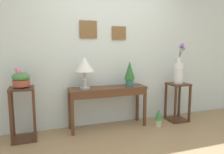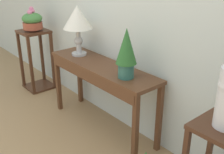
{
  "view_description": "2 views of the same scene",
  "coord_description": "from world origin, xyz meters",
  "px_view_note": "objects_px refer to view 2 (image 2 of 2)",
  "views": [
    {
      "loc": [
        -1.19,
        -2.23,
        1.43
      ],
      "look_at": [
        0.01,
        1.19,
        0.91
      ],
      "focal_mm": 34.76,
      "sensor_mm": 36.0,
      "label": 1
    },
    {
      "loc": [
        2.0,
        -0.34,
        1.7
      ],
      "look_at": [
        0.11,
        1.26,
        0.64
      ],
      "focal_mm": 44.92,
      "sensor_mm": 36.0,
      "label": 2
    }
  ],
  "objects_px": {
    "table_lamp": "(78,20)",
    "pedestal_stand_left": "(37,60)",
    "console_table": "(100,75)",
    "potted_plant_on_console": "(126,51)",
    "planter_bowl_wide_left": "(32,21)"
  },
  "relations": [
    {
      "from": "table_lamp",
      "to": "planter_bowl_wide_left",
      "type": "xyz_separation_m",
      "value": [
        -0.97,
        -0.06,
        -0.16
      ]
    },
    {
      "from": "potted_plant_on_console",
      "to": "pedestal_stand_left",
      "type": "relative_size",
      "value": 0.54
    },
    {
      "from": "potted_plant_on_console",
      "to": "planter_bowl_wide_left",
      "type": "xyz_separation_m",
      "value": [
        -1.76,
        -0.02,
        -0.02
      ]
    },
    {
      "from": "table_lamp",
      "to": "planter_bowl_wide_left",
      "type": "distance_m",
      "value": 0.99
    },
    {
      "from": "potted_plant_on_console",
      "to": "table_lamp",
      "type": "bearing_deg",
      "value": 177.29
    },
    {
      "from": "table_lamp",
      "to": "pedestal_stand_left",
      "type": "height_order",
      "value": "table_lamp"
    },
    {
      "from": "table_lamp",
      "to": "potted_plant_on_console",
      "type": "bearing_deg",
      "value": -2.71
    },
    {
      "from": "console_table",
      "to": "table_lamp",
      "type": "relative_size",
      "value": 2.55
    },
    {
      "from": "pedestal_stand_left",
      "to": "planter_bowl_wide_left",
      "type": "xyz_separation_m",
      "value": [
        -0.0,
        0.0,
        0.54
      ]
    },
    {
      "from": "table_lamp",
      "to": "pedestal_stand_left",
      "type": "distance_m",
      "value": 1.2
    },
    {
      "from": "potted_plant_on_console",
      "to": "pedestal_stand_left",
      "type": "height_order",
      "value": "potted_plant_on_console"
    },
    {
      "from": "console_table",
      "to": "potted_plant_on_console",
      "type": "distance_m",
      "value": 0.52
    },
    {
      "from": "table_lamp",
      "to": "potted_plant_on_console",
      "type": "height_order",
      "value": "table_lamp"
    },
    {
      "from": "table_lamp",
      "to": "pedestal_stand_left",
      "type": "xyz_separation_m",
      "value": [
        -0.97,
        -0.06,
        -0.7
      ]
    },
    {
      "from": "pedestal_stand_left",
      "to": "planter_bowl_wide_left",
      "type": "relative_size",
      "value": 2.76
    }
  ]
}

